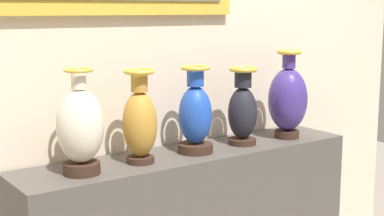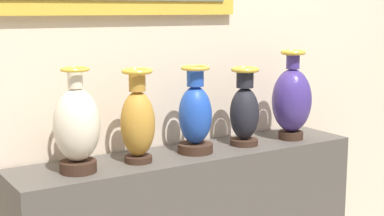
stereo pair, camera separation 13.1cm
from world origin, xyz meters
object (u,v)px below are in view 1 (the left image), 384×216
vase_sapphire (195,115)px  vase_indigo (288,99)px  vase_ochre (140,121)px  vase_onyx (243,109)px  vase_ivory (80,128)px

vase_sapphire → vase_indigo: bearing=-2.7°
vase_sapphire → vase_indigo: 0.53m
vase_ochre → vase_sapphire: 0.28m
vase_ochre → vase_onyx: size_ratio=1.07×
vase_indigo → vase_ochre: bearing=178.9°
vase_ivory → vase_indigo: vase_indigo is taller
vase_ivory → vase_indigo: 1.06m
vase_ivory → vase_onyx: size_ratio=1.12×
vase_sapphire → vase_onyx: vase_sapphire is taller
vase_indigo → vase_sapphire: bearing=177.3°
vase_ochre → vase_onyx: (0.54, 0.01, -0.01)m
vase_onyx → vase_indigo: vase_indigo is taller
vase_sapphire → vase_indigo: (0.53, -0.02, 0.03)m
vase_ivory → vase_sapphire: (0.54, 0.02, -0.01)m
vase_ivory → vase_ochre: 0.26m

